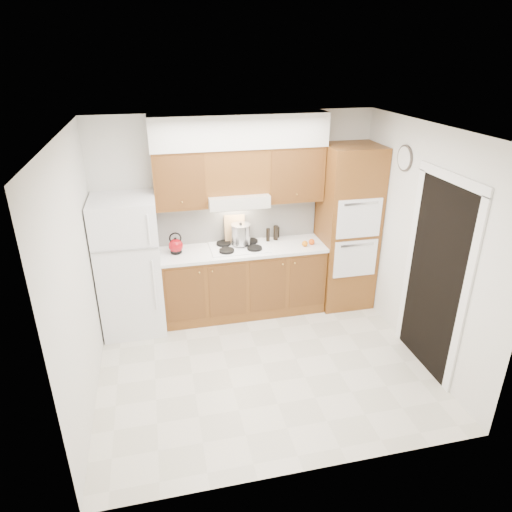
{
  "coord_description": "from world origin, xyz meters",
  "views": [
    {
      "loc": [
        -1.01,
        -4.12,
        3.26
      ],
      "look_at": [
        0.03,
        0.45,
        1.15
      ],
      "focal_mm": 32.0,
      "sensor_mm": 36.0,
      "label": 1
    }
  ],
  "objects_px": {
    "fridge": "(130,266)",
    "kettle": "(176,246)",
    "stock_pot": "(241,234)",
    "oven_cabinet": "(347,228)"
  },
  "relations": [
    {
      "from": "fridge",
      "to": "kettle",
      "type": "relative_size",
      "value": 9.52
    },
    {
      "from": "fridge",
      "to": "stock_pot",
      "type": "xyz_separation_m",
      "value": [
        1.42,
        0.13,
        0.24
      ]
    },
    {
      "from": "oven_cabinet",
      "to": "kettle",
      "type": "bearing_deg",
      "value": 179.02
    },
    {
      "from": "fridge",
      "to": "kettle",
      "type": "bearing_deg",
      "value": 7.24
    },
    {
      "from": "oven_cabinet",
      "to": "stock_pot",
      "type": "xyz_separation_m",
      "value": [
        -1.43,
        0.1,
        -0.0
      ]
    },
    {
      "from": "fridge",
      "to": "kettle",
      "type": "xyz_separation_m",
      "value": [
        0.58,
        0.07,
        0.18
      ]
    },
    {
      "from": "oven_cabinet",
      "to": "stock_pot",
      "type": "relative_size",
      "value": 8.63
    },
    {
      "from": "fridge",
      "to": "oven_cabinet",
      "type": "height_order",
      "value": "oven_cabinet"
    },
    {
      "from": "fridge",
      "to": "oven_cabinet",
      "type": "relative_size",
      "value": 0.78
    },
    {
      "from": "kettle",
      "to": "stock_pot",
      "type": "xyz_separation_m",
      "value": [
        0.84,
        0.06,
        0.06
      ]
    }
  ]
}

